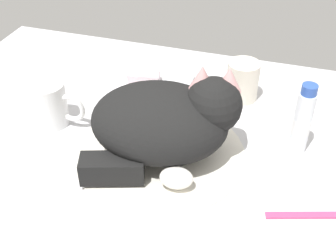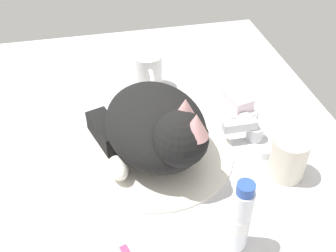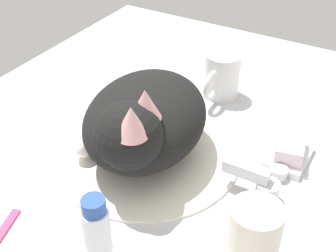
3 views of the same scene
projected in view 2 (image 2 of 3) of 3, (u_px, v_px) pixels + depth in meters
ground_plane at (156, 158)px, 83.82cm from camera, size 110.00×82.50×3.00cm
sink_basin at (156, 151)px, 82.58cm from camera, size 31.33×31.33×0.91cm
faucet at (250, 131)px, 84.82cm from camera, size 13.86×8.93×5.11cm
cat at (158, 128)px, 76.81cm from camera, size 27.88×24.19×16.37cm
coffee_mug at (148, 72)px, 98.04cm from camera, size 11.26×7.03×9.05cm
rinse_cup at (289, 158)px, 75.64cm from camera, size 6.84×6.84×8.54cm
soap_dish at (237, 107)px, 93.94cm from camera, size 9.00×6.40×1.20cm
soap_bar at (238, 100)px, 92.70cm from camera, size 7.69×5.75×2.71cm
toothpaste_bottle at (240, 218)px, 62.04cm from camera, size 3.27×3.27×14.15cm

